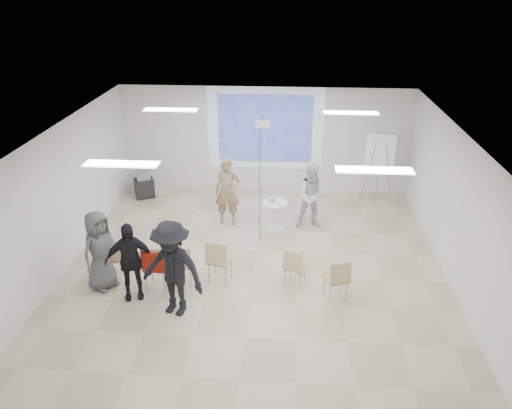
# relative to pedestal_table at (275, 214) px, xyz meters

# --- Properties ---
(floor) EXTENTS (8.00, 9.00, 0.10)m
(floor) POSITION_rel_pedestal_table_xyz_m (-0.37, -2.04, -0.48)
(floor) COLOR beige
(floor) RESTS_ON ground
(ceiling) EXTENTS (8.00, 9.00, 0.10)m
(ceiling) POSITION_rel_pedestal_table_xyz_m (-0.37, -2.04, 2.62)
(ceiling) COLOR white
(ceiling) RESTS_ON wall_back
(wall_back) EXTENTS (8.00, 0.10, 3.00)m
(wall_back) POSITION_rel_pedestal_table_xyz_m (-0.37, 2.51, 1.07)
(wall_back) COLOR silver
(wall_back) RESTS_ON floor
(wall_left) EXTENTS (0.10, 9.00, 3.00)m
(wall_left) POSITION_rel_pedestal_table_xyz_m (-4.42, -2.04, 1.07)
(wall_left) COLOR silver
(wall_left) RESTS_ON floor
(wall_right) EXTENTS (0.10, 9.00, 3.00)m
(wall_right) POSITION_rel_pedestal_table_xyz_m (3.68, -2.04, 1.07)
(wall_right) COLOR silver
(wall_right) RESTS_ON floor
(projection_halo) EXTENTS (3.20, 0.01, 2.30)m
(projection_halo) POSITION_rel_pedestal_table_xyz_m (-0.37, 2.44, 1.42)
(projection_halo) COLOR silver
(projection_halo) RESTS_ON wall_back
(projection_image) EXTENTS (2.60, 0.01, 1.90)m
(projection_image) POSITION_rel_pedestal_table_xyz_m (-0.37, 2.43, 1.42)
(projection_image) COLOR #2E419F
(projection_image) RESTS_ON wall_back
(pedestal_table) EXTENTS (0.77, 0.77, 0.77)m
(pedestal_table) POSITION_rel_pedestal_table_xyz_m (0.00, 0.00, 0.00)
(pedestal_table) COLOR white
(pedestal_table) RESTS_ON floor
(player_left) EXTENTS (0.73, 0.51, 1.95)m
(player_left) POSITION_rel_pedestal_table_xyz_m (-1.18, 0.29, 0.55)
(player_left) COLOR #997B5E
(player_left) RESTS_ON floor
(player_right) EXTENTS (0.93, 0.77, 1.83)m
(player_right) POSITION_rel_pedestal_table_xyz_m (0.91, 0.25, 0.49)
(player_right) COLOR white
(player_right) RESTS_ON floor
(controller_left) EXTENTS (0.05, 0.12, 0.04)m
(controller_left) POSITION_rel_pedestal_table_xyz_m (-1.00, 0.54, 0.86)
(controller_left) COLOR white
(controller_left) RESTS_ON player_left
(controller_right) EXTENTS (0.05, 0.12, 0.04)m
(controller_right) POSITION_rel_pedestal_table_xyz_m (0.73, 0.50, 0.81)
(controller_right) COLOR white
(controller_right) RESTS_ON player_right
(chair_far_left) EXTENTS (0.54, 0.57, 0.91)m
(chair_far_left) POSITION_rel_pedestal_table_xyz_m (-3.11, -2.36, 0.11)
(chair_far_left) COLOR tan
(chair_far_left) RESTS_ON floor
(chair_left_mid) EXTENTS (0.49, 0.52, 0.99)m
(chair_left_mid) POSITION_rel_pedestal_table_xyz_m (-2.24, -2.72, 0.16)
(chair_left_mid) COLOR tan
(chair_left_mid) RESTS_ON floor
(chair_left_inner) EXTENTS (0.47, 0.50, 0.91)m
(chair_left_inner) POSITION_rel_pedestal_table_xyz_m (-1.74, -2.52, 0.11)
(chair_left_inner) COLOR tan
(chair_left_inner) RESTS_ON floor
(chair_center) EXTENTS (0.53, 0.56, 0.95)m
(chair_center) POSITION_rel_pedestal_table_xyz_m (-1.05, -2.37, 0.14)
(chair_center) COLOR tan
(chair_center) RESTS_ON floor
(chair_right_inner) EXTENTS (0.51, 0.53, 0.83)m
(chair_right_inner) POSITION_rel_pedestal_table_xyz_m (0.47, -2.41, 0.06)
(chair_right_inner) COLOR tan
(chair_right_inner) RESTS_ON floor
(chair_right_far) EXTENTS (0.53, 0.55, 0.88)m
(chair_right_far) POSITION_rel_pedestal_table_xyz_m (1.29, -2.84, 0.10)
(chair_right_far) COLOR tan
(chair_right_far) RESTS_ON floor
(red_jacket) EXTENTS (0.44, 0.12, 0.42)m
(red_jacket) POSITION_rel_pedestal_table_xyz_m (-2.24, -2.86, 0.29)
(red_jacket) COLOR #9F1F13
(red_jacket) RESTS_ON chair_left_mid
(laptop) EXTENTS (0.36, 0.27, 0.03)m
(laptop) POSITION_rel_pedestal_table_xyz_m (-1.74, -2.42, 0.06)
(laptop) COLOR black
(laptop) RESTS_ON chair_left_inner
(audience_left) EXTENTS (1.20, 0.92, 1.82)m
(audience_left) POSITION_rel_pedestal_table_xyz_m (-2.65, -2.97, 0.48)
(audience_left) COLOR black
(audience_left) RESTS_ON floor
(audience_mid) EXTENTS (1.54, 1.16, 2.13)m
(audience_mid) POSITION_rel_pedestal_table_xyz_m (-1.73, -3.41, 0.64)
(audience_mid) COLOR black
(audience_mid) RESTS_ON floor
(audience_outer) EXTENTS (0.97, 1.08, 1.85)m
(audience_outer) POSITION_rel_pedestal_table_xyz_m (-3.33, -2.67, 0.50)
(audience_outer) COLOR #56575B
(audience_outer) RESTS_ON floor
(flipchart_easel) EXTENTS (0.88, 0.68, 2.08)m
(flipchart_easel) POSITION_rel_pedestal_table_xyz_m (2.67, 1.61, 1.10)
(flipchart_easel) COLOR #94989D
(flipchart_easel) RESTS_ON floor
(av_cart) EXTENTS (0.64, 0.58, 0.77)m
(av_cart) POSITION_rel_pedestal_table_xyz_m (-3.72, 1.73, -0.07)
(av_cart) COLOR black
(av_cart) RESTS_ON floor
(ceiling_projector) EXTENTS (0.30, 0.25, 3.00)m
(ceiling_projector) POSITION_rel_pedestal_table_xyz_m (-0.27, -0.55, 2.26)
(ceiling_projector) COLOR white
(ceiling_projector) RESTS_ON ceiling
(fluor_panel_nw) EXTENTS (1.20, 0.30, 0.02)m
(fluor_panel_nw) POSITION_rel_pedestal_table_xyz_m (-2.37, -0.04, 2.54)
(fluor_panel_nw) COLOR white
(fluor_panel_nw) RESTS_ON ceiling
(fluor_panel_ne) EXTENTS (1.20, 0.30, 0.02)m
(fluor_panel_ne) POSITION_rel_pedestal_table_xyz_m (1.63, -0.04, 2.54)
(fluor_panel_ne) COLOR white
(fluor_panel_ne) RESTS_ON ceiling
(fluor_panel_sw) EXTENTS (1.20, 0.30, 0.02)m
(fluor_panel_sw) POSITION_rel_pedestal_table_xyz_m (-2.37, -3.54, 2.54)
(fluor_panel_sw) COLOR white
(fluor_panel_sw) RESTS_ON ceiling
(fluor_panel_se) EXTENTS (1.20, 0.30, 0.02)m
(fluor_panel_se) POSITION_rel_pedestal_table_xyz_m (1.63, -3.54, 2.54)
(fluor_panel_se) COLOR white
(fluor_panel_se) RESTS_ON ceiling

